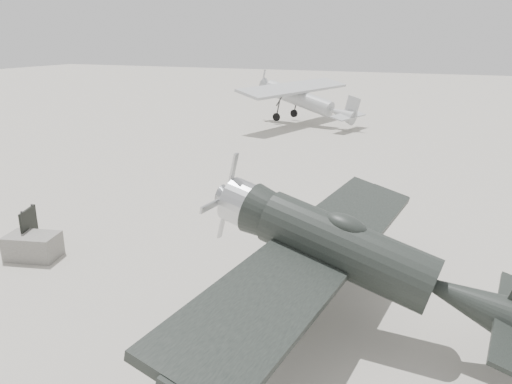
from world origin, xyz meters
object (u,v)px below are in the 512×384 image
equipment_block (33,246)px  sign_board (29,225)px  lowwing_monoplane (362,257)px  highwing_monoplane (303,96)px

equipment_block → sign_board: size_ratio=1.06×
lowwing_monoplane → equipment_block: size_ratio=7.16×
lowwing_monoplane → highwing_monoplane: 27.29m
lowwing_monoplane → equipment_block: bearing=-174.6°
equipment_block → sign_board: sign_board is taller
equipment_block → sign_board: (-0.48, 0.40, 0.46)m
lowwing_monoplane → sign_board: 10.25m
sign_board → lowwing_monoplane: bearing=-23.2°
lowwing_monoplane → highwing_monoplane: bearing=116.2°
lowwing_monoplane → equipment_block: lowwing_monoplane is taller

